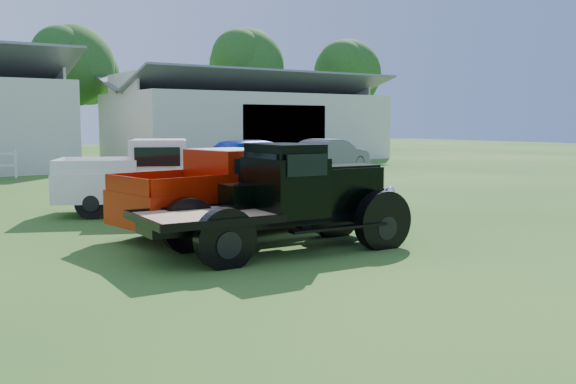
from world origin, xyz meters
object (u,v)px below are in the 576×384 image
vintage_flatbed (280,198)px  red_pickup (228,191)px  white_pickup (155,177)px  misc_car_blue (255,159)px  misc_car_grey (330,156)px

vintage_flatbed → red_pickup: (0.10, 2.18, -0.07)m
white_pickup → misc_car_blue: (6.55, 6.20, -0.03)m
misc_car_grey → vintage_flatbed: bearing=119.9°
vintage_flatbed → white_pickup: vintage_flatbed is taller
vintage_flatbed → red_pickup: vintage_flatbed is taller
red_pickup → misc_car_grey: 16.55m
vintage_flatbed → red_pickup: 2.18m
red_pickup → vintage_flatbed: bearing=-101.2°
red_pickup → misc_car_blue: (6.40, 9.84, -0.00)m
misc_car_blue → white_pickup: bearing=124.1°
vintage_flatbed → misc_car_grey: size_ratio=1.03×
misc_car_grey → misc_car_blue: bearing=90.8°
vintage_flatbed → white_pickup: bearing=92.9°
white_pickup → red_pickup: bearing=-63.5°
red_pickup → white_pickup: 3.64m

